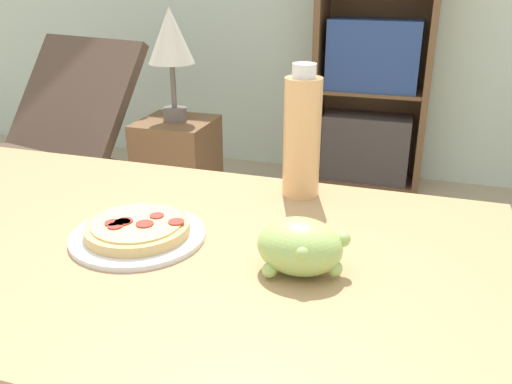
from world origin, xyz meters
TOP-DOWN VIEW (x-y plane):
  - dining_table at (0.01, 0.10)m, footprint 1.33×0.76m
  - pizza_on_plate at (0.00, 0.10)m, footprint 0.25×0.25m
  - grape_bunch at (0.31, 0.08)m, footprint 0.15×0.12m
  - drink_bottle at (0.24, 0.40)m, footprint 0.08×0.08m
  - lounge_chair_near at (-1.24, 1.43)m, footprint 0.81×0.89m
  - bookshelf at (0.17, 2.45)m, footprint 0.64×0.30m
  - side_table at (-0.64, 1.57)m, footprint 0.34×0.34m
  - table_lamp at (-0.64, 1.57)m, footprint 0.21×0.21m

SIDE VIEW (x-z plane):
  - side_table at x=-0.64m, z-range 0.00..0.54m
  - lounge_chair_near at x=-1.24m, z-range -0.15..0.73m
  - dining_table at x=0.01m, z-range 0.27..1.01m
  - pizza_on_plate at x=0.00m, z-range 0.74..0.77m
  - bookshelf at x=0.17m, z-range -0.04..1.60m
  - grape_bunch at x=0.31m, z-range 0.74..0.83m
  - drink_bottle at x=0.24m, z-range 0.73..1.02m
  - table_lamp at x=-0.64m, z-range 0.65..1.16m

